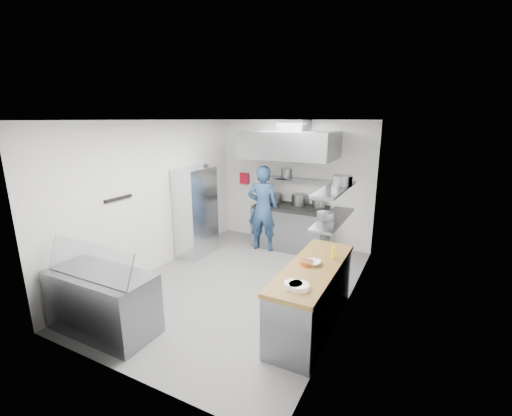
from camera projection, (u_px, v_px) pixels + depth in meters
The scene contains 35 objects.
floor at pixel (240, 284), 6.00m from camera, with size 5.00×5.00×0.00m, color slate.
ceiling at pixel (238, 120), 5.29m from camera, with size 5.00×5.00×0.00m, color silver.
wall_back at pixel (294, 183), 7.80m from camera, with size 3.60×0.02×2.80m, color white.
wall_front at pixel (118, 262), 3.49m from camera, with size 3.60×0.02×2.80m, color white.
wall_left at pixel (157, 197), 6.44m from camera, with size 5.00×0.02×2.80m, color white.
wall_right at pixel (350, 222), 4.86m from camera, with size 5.00×0.02×2.80m, color white.
gas_range at pixel (290, 228), 7.65m from camera, with size 1.60×0.80×0.90m, color gray.
cooktop at pixel (291, 207), 7.53m from camera, with size 1.57×0.78×0.06m, color black.
stock_pot_left at pixel (275, 198), 7.86m from camera, with size 0.31×0.31×0.20m, color slate.
stock_pot_mid at pixel (299, 199), 7.62m from camera, with size 0.35×0.35×0.24m, color slate.
stock_pot_right at pixel (319, 204), 7.40m from camera, with size 0.28×0.28×0.16m, color slate.
over_range_shelf at pixel (296, 179), 7.59m from camera, with size 1.60×0.30×0.04m, color gray.
shelf_pot_a at pixel (287, 172), 7.84m from camera, with size 0.28×0.28×0.18m, color slate.
extractor_hood at pixel (290, 145), 7.03m from camera, with size 1.90×1.15×0.55m, color gray.
hood_duct at pixel (294, 126), 7.13m from camera, with size 0.55×0.55×0.24m, color slate.
red_firebox at pixel (245, 178), 8.29m from camera, with size 0.22×0.10×0.26m, color #B00E23.
chef at pixel (263, 208), 7.41m from camera, with size 0.68×0.45×1.88m, color navy.
wire_rack at pixel (196, 212), 7.16m from camera, with size 0.50×0.90×1.85m, color silver.
rack_bin_a at pixel (203, 215), 7.38m from camera, with size 0.16×0.20×0.18m, color white.
rack_bin_b at pixel (213, 189), 7.63m from camera, with size 0.13×0.16×0.15m, color yellow.
rack_jar at pixel (206, 169), 7.22m from camera, with size 0.10×0.10×0.18m, color black.
knife_strip at pixel (118, 199), 5.61m from camera, with size 0.04×0.55×0.05m, color black.
prep_counter_base at pixel (312, 298), 4.73m from camera, with size 0.62×2.00×0.84m, color gray.
prep_counter_top at pixel (313, 268), 4.61m from camera, with size 0.65×2.04×0.06m, color olive.
plate_stack_a at pixel (293, 285), 4.01m from camera, with size 0.22×0.22×0.06m, color white.
plate_stack_b at pixel (299, 286), 3.97m from camera, with size 0.24×0.24×0.06m, color white.
copper_pan at pixel (307, 263), 4.62m from camera, with size 0.18×0.18×0.06m, color #C46A37.
squeeze_bottle at pixel (333, 253), 4.82m from camera, with size 0.06×0.06×0.18m, color yellow.
mixing_bowl at pixel (312, 263), 4.64m from camera, with size 0.22×0.22×0.05m, color white.
wall_shelf_lower at pixel (333, 219), 4.64m from camera, with size 0.30×1.30×0.04m, color gray.
wall_shelf_upper at pixel (335, 189), 4.54m from camera, with size 0.30×1.30×0.04m, color gray.
shelf_pot_c at pixel (325, 216), 4.54m from camera, with size 0.22×0.22×0.10m, color slate.
shelf_pot_d at pixel (342, 181), 4.60m from camera, with size 0.27×0.27×0.14m, color slate.
display_case at pixel (103, 302), 4.61m from camera, with size 1.50×0.70×0.85m, color gray.
display_glass at pixel (89, 261), 4.34m from camera, with size 1.47×0.02×0.45m, color silver.
Camera 1 is at (2.73, -4.75, 2.82)m, focal length 24.00 mm.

